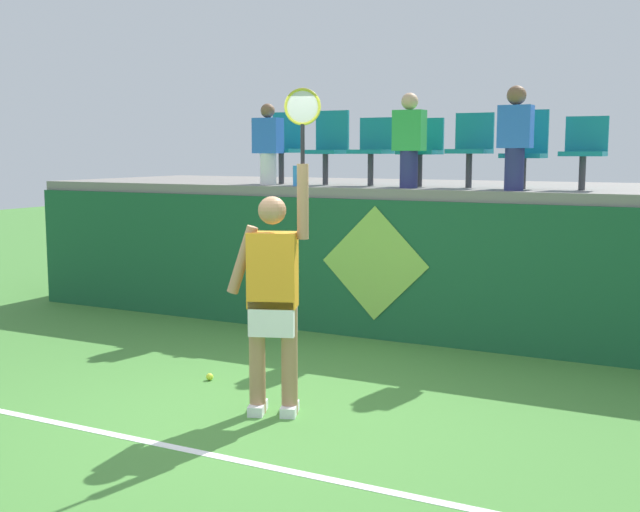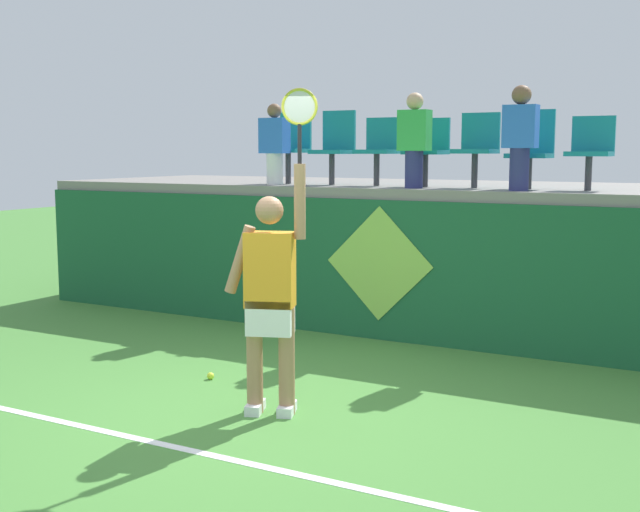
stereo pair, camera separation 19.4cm
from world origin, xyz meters
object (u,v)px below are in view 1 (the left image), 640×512
at_px(water_bottle, 296,176).
at_px(spectator_2, 515,136).
at_px(tennis_player, 274,293).
at_px(stadium_chair_1, 328,144).
at_px(stadium_chair_2, 373,147).
at_px(spectator_1, 268,143).
at_px(tennis_ball, 210,377).
at_px(stadium_chair_6, 584,148).
at_px(stadium_chair_5, 525,147).
at_px(spectator_0, 409,139).
at_px(stadium_chair_4, 471,145).
at_px(stadium_chair_0, 284,144).
at_px(stadium_chair_3, 422,147).

distance_m(water_bottle, spectator_2, 2.58).
distance_m(tennis_player, stadium_chair_1, 3.92).
height_order(stadium_chair_2, spectator_1, spectator_1).
xyz_separation_m(tennis_player, tennis_ball, (-1.00, 0.53, -0.94)).
xyz_separation_m(stadium_chair_2, spectator_2, (1.80, -0.46, 0.10)).
xyz_separation_m(stadium_chair_1, stadium_chair_2, (0.60, -0.01, -0.03)).
relative_size(tennis_player, stadium_chair_6, 3.29).
relative_size(stadium_chair_2, stadium_chair_5, 0.94).
distance_m(stadium_chair_2, spectator_1, 1.28).
height_order(tennis_player, stadium_chair_6, tennis_player).
distance_m(stadium_chair_2, spectator_0, 0.74).
height_order(stadium_chair_1, stadium_chair_4, stadium_chair_1).
bearing_deg(stadium_chair_0, stadium_chair_2, -0.39).
height_order(tennis_player, stadium_chair_0, stadium_chair_0).
relative_size(tennis_ball, spectator_1, 0.07).
distance_m(tennis_player, stadium_chair_4, 3.73).
bearing_deg(stadium_chair_6, stadium_chair_2, 179.98).
xyz_separation_m(water_bottle, stadium_chair_3, (1.35, 0.57, 0.33)).
distance_m(stadium_chair_4, stadium_chair_5, 0.60).
relative_size(water_bottle, stadium_chair_2, 0.30).
relative_size(tennis_ball, stadium_chair_6, 0.08).
bearing_deg(spectator_1, tennis_ball, -70.82).
relative_size(stadium_chair_5, spectator_0, 0.82).
bearing_deg(stadium_chair_4, spectator_1, -170.72).
bearing_deg(water_bottle, stadium_chair_2, 37.83).
bearing_deg(stadium_chair_3, spectator_2, -21.12).
height_order(stadium_chair_5, spectator_0, spectator_0).
height_order(tennis_player, stadium_chair_4, tennis_player).
distance_m(stadium_chair_2, stadium_chair_4, 1.20).
xyz_separation_m(stadium_chair_2, stadium_chair_6, (2.42, -0.00, -0.02)).
bearing_deg(water_bottle, stadium_chair_1, 77.01).
height_order(tennis_player, stadium_chair_3, tennis_player).
height_order(stadium_chair_3, stadium_chair_6, stadium_chair_3).
bearing_deg(water_bottle, tennis_ball, -80.33).
bearing_deg(stadium_chair_5, spectator_0, -160.52).
distance_m(stadium_chair_4, spectator_1, 2.45).
relative_size(tennis_ball, stadium_chair_0, 0.07).
height_order(stadium_chair_0, stadium_chair_5, stadium_chair_0).
bearing_deg(spectator_1, stadium_chair_6, 6.14).
distance_m(water_bottle, stadium_chair_5, 2.62).
distance_m(stadium_chair_0, stadium_chair_2, 1.22).
bearing_deg(water_bottle, stadium_chair_3, 22.93).
bearing_deg(stadium_chair_1, stadium_chair_4, -0.25).
xyz_separation_m(stadium_chair_0, stadium_chair_1, (0.62, 0.00, -0.00)).
height_order(stadium_chair_1, stadium_chair_3, stadium_chair_1).
relative_size(stadium_chair_1, stadium_chair_2, 1.12).
xyz_separation_m(water_bottle, spectator_0, (1.35, 0.16, 0.42)).
relative_size(water_bottle, stadium_chair_0, 0.27).
bearing_deg(spectator_2, tennis_player, -110.37).
bearing_deg(stadium_chair_4, stadium_chair_1, 179.75).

